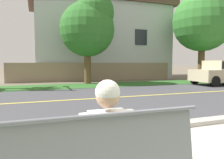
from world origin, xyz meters
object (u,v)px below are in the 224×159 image
Objects in this scene: shade_tree_left at (89,25)px; shade_tree_centre at (205,17)px; car_beige_near at (224,71)px; seated_person_white at (105,139)px.

shade_tree_centre is at bearing -3.03° from shade_tree_left.
shade_tree_left reaches higher than car_beige_near.
shade_tree_centre reaches higher than seated_person_white.
shade_tree_left is 9.17m from shade_tree_centre.
seated_person_white is 17.04m from shade_tree_centre.
car_beige_near is 9.23m from shade_tree_left.
shade_tree_centre is at bearing 70.01° from car_beige_near.
shade_tree_centre reaches higher than car_beige_near.
car_beige_near is 5.18m from shade_tree_centre.
car_beige_near is at bearing -109.99° from shade_tree_centre.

